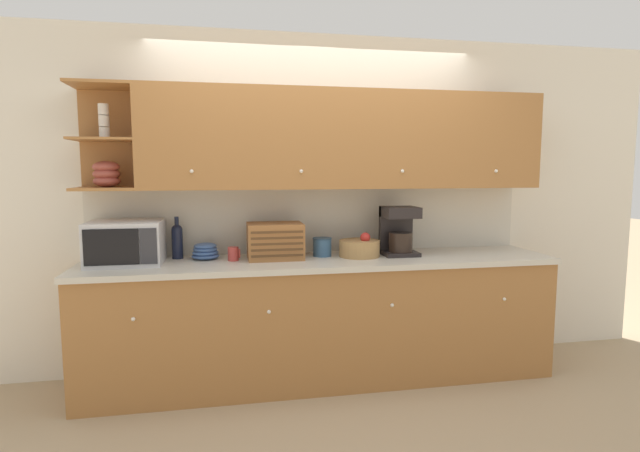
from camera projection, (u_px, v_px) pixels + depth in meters
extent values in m
plane|color=tan|center=(315.00, 361.00, 4.09)|extent=(24.00, 24.00, 0.00)
cube|color=silver|center=(314.00, 203.00, 3.97)|extent=(5.82, 0.06, 2.60)
cube|color=#A36B38|center=(322.00, 321.00, 3.72)|extent=(3.42, 0.65, 0.87)
cube|color=beige|center=(323.00, 261.00, 3.66)|extent=(3.44, 0.68, 0.04)
sphere|color=white|center=(133.00, 319.00, 3.14)|extent=(0.03, 0.03, 0.03)
sphere|color=white|center=(269.00, 312.00, 3.30)|extent=(0.03, 0.03, 0.03)
sphere|color=white|center=(392.00, 305.00, 3.46)|extent=(0.03, 0.03, 0.03)
sphere|color=white|center=(504.00, 299.00, 3.62)|extent=(0.03, 0.03, 0.03)
cube|color=beige|center=(315.00, 220.00, 3.95)|extent=(3.42, 0.01, 0.51)
cube|color=#A36B38|center=(346.00, 140.00, 3.74)|extent=(3.00, 0.38, 0.72)
cube|color=#A36B38|center=(111.00, 139.00, 3.60)|extent=(0.42, 0.02, 0.72)
cube|color=#A36B38|center=(107.00, 189.00, 3.46)|extent=(0.42, 0.38, 0.02)
cube|color=#A36B38|center=(105.00, 140.00, 3.42)|extent=(0.42, 0.38, 0.02)
cube|color=#A36B38|center=(102.00, 85.00, 3.38)|extent=(0.42, 0.38, 0.02)
sphere|color=white|center=(192.00, 171.00, 3.36)|extent=(0.03, 0.03, 0.03)
sphere|color=white|center=(301.00, 171.00, 3.51)|extent=(0.03, 0.03, 0.03)
sphere|color=white|center=(402.00, 171.00, 3.65)|extent=(0.03, 0.03, 0.03)
sphere|color=white|center=(496.00, 171.00, 3.79)|extent=(0.03, 0.03, 0.03)
ellipsoid|color=#9E473D|center=(107.00, 181.00, 3.45)|extent=(0.18, 0.18, 0.08)
ellipsoid|color=#9E473D|center=(107.00, 174.00, 3.45)|extent=(0.18, 0.18, 0.08)
ellipsoid|color=#9E473D|center=(106.00, 167.00, 3.44)|extent=(0.18, 0.18, 0.08)
cylinder|color=silver|center=(105.00, 133.00, 3.42)|extent=(0.07, 0.07, 0.08)
cylinder|color=silver|center=(104.00, 121.00, 3.41)|extent=(0.07, 0.07, 0.08)
cylinder|color=silver|center=(103.00, 109.00, 3.40)|extent=(0.07, 0.07, 0.08)
cube|color=silver|center=(126.00, 242.00, 3.45)|extent=(0.49, 0.41, 0.30)
cube|color=black|center=(111.00, 247.00, 3.24)|extent=(0.34, 0.01, 0.24)
cube|color=#2D2D33|center=(148.00, 246.00, 3.28)|extent=(0.11, 0.01, 0.24)
cylinder|color=black|center=(177.00, 244.00, 3.65)|extent=(0.08, 0.08, 0.21)
sphere|color=black|center=(177.00, 230.00, 3.64)|extent=(0.08, 0.08, 0.08)
cylinder|color=black|center=(177.00, 222.00, 3.64)|extent=(0.03, 0.03, 0.07)
ellipsoid|color=#3D5B93|center=(206.00, 256.00, 3.64)|extent=(0.20, 0.20, 0.04)
ellipsoid|color=#3D5B93|center=(205.00, 253.00, 3.64)|extent=(0.19, 0.19, 0.04)
ellipsoid|color=#3D5B93|center=(205.00, 249.00, 3.64)|extent=(0.18, 0.18, 0.05)
ellipsoid|color=#3D5B93|center=(205.00, 246.00, 3.64)|extent=(0.16, 0.16, 0.04)
cylinder|color=#B73D38|center=(233.00, 254.00, 3.58)|extent=(0.08, 0.08, 0.10)
torus|color=#B73D38|center=(239.00, 253.00, 3.58)|extent=(0.01, 0.07, 0.07)
cube|color=#996033|center=(275.00, 241.00, 3.65)|extent=(0.40, 0.30, 0.26)
cube|color=#54351C|center=(277.00, 256.00, 3.51)|extent=(0.37, 0.01, 0.02)
cube|color=#54351C|center=(277.00, 250.00, 3.51)|extent=(0.37, 0.01, 0.02)
cube|color=#54351C|center=(277.00, 244.00, 3.50)|extent=(0.37, 0.01, 0.02)
cube|color=#54351C|center=(277.00, 238.00, 3.50)|extent=(0.37, 0.01, 0.02)
cube|color=#54351C|center=(277.00, 232.00, 3.49)|extent=(0.37, 0.01, 0.02)
cylinder|color=#33567A|center=(322.00, 248.00, 3.76)|extent=(0.14, 0.14, 0.13)
cylinder|color=navy|center=(322.00, 238.00, 3.75)|extent=(0.14, 0.14, 0.01)
cylinder|color=#A87F4C|center=(359.00, 248.00, 3.75)|extent=(0.30, 0.30, 0.12)
sphere|color=red|center=(365.00, 237.00, 3.72)|extent=(0.08, 0.08, 0.08)
cube|color=black|center=(399.00, 253.00, 3.80)|extent=(0.26, 0.24, 0.03)
cylinder|color=black|center=(400.00, 242.00, 3.78)|extent=(0.18, 0.18, 0.15)
cube|color=black|center=(396.00, 230.00, 3.88)|extent=(0.26, 0.05, 0.37)
cube|color=black|center=(400.00, 212.00, 3.77)|extent=(0.26, 0.24, 0.08)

